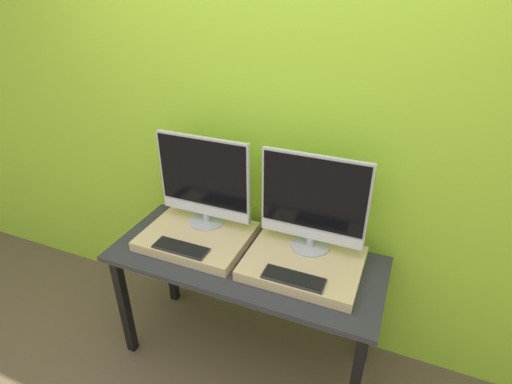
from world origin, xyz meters
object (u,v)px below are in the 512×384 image
(keyboard_left, at_px, (181,248))
(monitor_right, at_px, (313,202))
(monitor_left, at_px, (204,181))
(keyboard_right, at_px, (293,278))

(keyboard_left, bearing_deg, monitor_right, 24.50)
(keyboard_left, height_order, monitor_right, monitor_right)
(monitor_left, bearing_deg, monitor_right, 0.00)
(monitor_right, height_order, keyboard_right, monitor_right)
(monitor_right, bearing_deg, keyboard_left, -155.50)
(keyboard_left, height_order, keyboard_right, same)
(keyboard_left, xyz_separation_m, keyboard_right, (0.63, 0.00, 0.00))
(monitor_left, height_order, monitor_right, same)
(monitor_left, distance_m, keyboard_right, 0.74)
(keyboard_left, distance_m, keyboard_right, 0.63)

